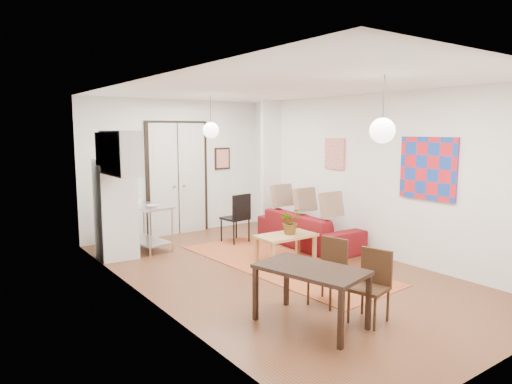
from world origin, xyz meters
TOP-DOWN VIEW (x-y plane):
  - floor at (0.00, 0.00)m, footprint 7.00×7.00m
  - ceiling at (0.00, 0.00)m, footprint 4.20×7.00m
  - wall_back at (0.00, 3.50)m, footprint 4.20×0.02m
  - wall_front at (0.00, -3.50)m, footprint 4.20×0.02m
  - wall_left at (-2.10, 0.00)m, footprint 0.02×7.00m
  - wall_right at (2.10, 0.00)m, footprint 0.02×7.00m
  - double_doors at (0.00, 3.46)m, footprint 1.44×0.06m
  - stub_partition at (1.85, 2.55)m, footprint 0.50×0.10m
  - wall_cabinet at (-1.92, 1.50)m, footprint 0.35×1.00m
  - painting_popart at (2.08, -1.25)m, footprint 0.05×1.00m
  - painting_abstract at (2.08, 0.80)m, footprint 0.05×0.50m
  - poster_back at (1.15, 3.47)m, footprint 0.40×0.03m
  - print_left at (-2.07, 2.00)m, footprint 0.03×0.44m
  - pendant_back at (0.00, 2.00)m, footprint 0.30×0.30m
  - pendant_front at (0.00, -2.00)m, footprint 0.30×0.30m
  - kilim_rug at (0.36, 0.30)m, footprint 1.74×4.10m
  - sofa at (1.59, 0.99)m, footprint 2.29×0.96m
  - coffee_table at (0.57, 0.45)m, footprint 1.04×0.59m
  - potted_plant at (0.67, 0.45)m, footprint 0.41×0.36m
  - kitchen_counter at (-1.10, 2.59)m, footprint 0.70×1.17m
  - bowl at (-1.10, 2.29)m, footprint 0.26×0.26m
  - soap_bottle at (-1.15, 2.84)m, footprint 0.11×0.11m
  - fridge at (-1.75, 2.35)m, footprint 0.66×0.66m
  - dining_table at (-0.88, -1.76)m, footprint 0.99×1.38m
  - dining_chair_near at (-0.28, -1.33)m, footprint 0.49×0.62m
  - dining_chair_far at (-0.28, -2.03)m, footprint 0.49×0.62m
  - black_side_chair at (0.57, 2.16)m, footprint 0.51×0.51m

SIDE VIEW (x-z plane):
  - floor at x=0.00m, z-range 0.00..0.00m
  - kilim_rug at x=0.36m, z-range 0.00..0.01m
  - sofa at x=1.59m, z-range 0.00..0.66m
  - coffee_table at x=0.57m, z-range 0.17..0.63m
  - dining_chair_near at x=-0.28m, z-range 0.06..0.92m
  - dining_chair_far at x=-0.28m, z-range 0.06..0.92m
  - kitchen_counter at x=-1.10m, z-range 0.11..0.96m
  - black_side_chair at x=0.57m, z-range 0.09..1.08m
  - dining_table at x=-0.88m, z-range 0.27..0.95m
  - potted_plant at x=0.67m, z-range 0.46..0.91m
  - bowl at x=-1.10m, z-range 0.85..0.90m
  - fridge at x=-1.75m, z-range 0.00..1.77m
  - soap_bottle at x=-1.15m, z-range 0.85..1.02m
  - double_doors at x=0.00m, z-range -0.05..2.45m
  - wall_back at x=0.00m, z-range 0.00..2.90m
  - wall_front at x=0.00m, z-range 0.00..2.90m
  - wall_left at x=-2.10m, z-range 0.00..2.90m
  - wall_right at x=2.10m, z-range 0.00..2.90m
  - stub_partition at x=1.85m, z-range 0.00..2.90m
  - poster_back at x=1.15m, z-range 1.35..1.85m
  - painting_popart at x=2.08m, z-range 1.15..2.15m
  - painting_abstract at x=2.08m, z-range 1.50..2.10m
  - wall_cabinet at x=-1.92m, z-range 1.55..2.25m
  - print_left at x=-2.07m, z-range 1.68..2.22m
  - pendant_back at x=0.00m, z-range 1.85..2.65m
  - pendant_front at x=0.00m, z-range 1.85..2.65m
  - ceiling at x=0.00m, z-range 2.89..2.91m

